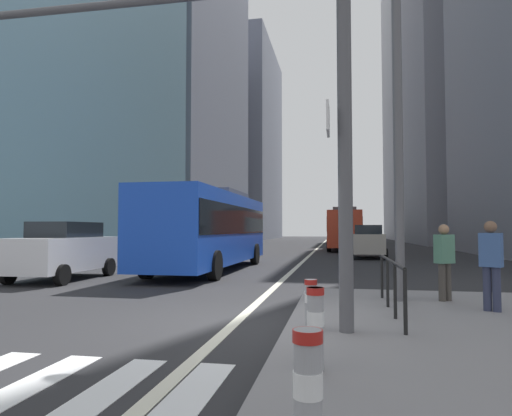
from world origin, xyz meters
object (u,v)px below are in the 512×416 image
object	(u,v)px
car_receding_far	(368,241)
bollard_front	(308,394)
car_oncoming_far	(222,239)
pedestrian_walking	(491,261)
city_bus_red_distant	(349,228)
traffic_signal_gantry	(199,79)
car_oncoming_mid	(227,240)
city_bus_red_receding	(345,228)
street_lamp_post	(397,67)
car_receding_near	(343,234)
bollard_left	(316,324)
pedestrian_far	(444,258)
sedan_white_oncoming	(64,250)
city_bus_blue_oncoming	(211,226)
bollard_right	(311,301)

from	to	relation	value
car_receding_far	bollard_front	distance (m)	24.21
car_oncoming_far	pedestrian_walking	distance (m)	25.84
city_bus_red_distant	traffic_signal_gantry	world-z (taller)	traffic_signal_gantry
car_oncoming_mid	car_oncoming_far	xyz separation A→B (m)	(-1.19, 3.13, -0.00)
city_bus_red_receding	street_lamp_post	world-z (taller)	street_lamp_post
street_lamp_post	car_receding_near	bearing A→B (deg)	90.58
bollard_left	street_lamp_post	bearing A→B (deg)	72.88
pedestrian_far	sedan_white_oncoming	bearing A→B (deg)	163.33
car_receding_near	bollard_front	bearing A→B (deg)	-90.82
sedan_white_oncoming	bollard_left	bearing A→B (deg)	-44.32
traffic_signal_gantry	pedestrian_far	bearing A→B (deg)	36.96
bollard_front	bollard_left	distance (m)	2.12
car_receding_far	bollard_front	world-z (taller)	car_receding_far
city_bus_blue_oncoming	sedan_white_oncoming	distance (m)	5.78
street_lamp_post	bollard_front	size ratio (longest dim) A/B	8.87
bollard_right	pedestrian_walking	bearing A→B (deg)	33.02
city_bus_red_distant	street_lamp_post	distance (m)	46.70
bollard_front	traffic_signal_gantry	bearing A→B (deg)	116.84
city_bus_blue_oncoming	bollard_right	bearing A→B (deg)	-66.18
pedestrian_far	city_bus_blue_oncoming	bearing A→B (deg)	134.64
car_receding_far	city_bus_red_receding	bearing A→B (deg)	96.08
city_bus_red_distant	car_receding_far	bearing A→B (deg)	-89.34
city_bus_blue_oncoming	bollard_front	world-z (taller)	city_bus_blue_oncoming
city_bus_blue_oncoming	bollard_front	bearing A→B (deg)	-71.47
city_bus_red_receding	pedestrian_walking	bearing A→B (deg)	-85.43
car_oncoming_mid	pedestrian_walking	distance (m)	22.51
city_bus_blue_oncoming	city_bus_red_receding	size ratio (longest dim) A/B	0.99
city_bus_red_receding	pedestrian_far	distance (m)	27.52
car_receding_far	city_bus_blue_oncoming	bearing A→B (deg)	-126.91
city_bus_red_receding	car_receding_near	bearing A→B (deg)	89.65
city_bus_red_distant	car_receding_near	world-z (taller)	city_bus_red_distant
car_oncoming_mid	street_lamp_post	size ratio (longest dim) A/B	0.58
city_bus_blue_oncoming	city_bus_red_receding	bearing A→B (deg)	73.86
car_receding_near	car_oncoming_far	size ratio (longest dim) A/B	0.95
bollard_left	car_receding_near	bearing A→B (deg)	89.10
car_oncoming_mid	bollard_front	xyz separation A→B (m)	(7.15, -26.32, -0.34)
car_oncoming_far	street_lamp_post	bearing A→B (deg)	-66.09
car_receding_far	street_lamp_post	bearing A→B (deg)	-91.29
car_receding_near	pedestrian_walking	xyz separation A→B (m)	(2.10, -58.60, 0.11)
city_bus_red_distant	bollard_front	world-z (taller)	city_bus_red_distant
street_lamp_post	bollard_left	bearing A→B (deg)	-107.12
traffic_signal_gantry	street_lamp_post	distance (m)	4.91
car_oncoming_far	pedestrian_far	world-z (taller)	car_oncoming_far
sedan_white_oncoming	city_bus_red_distant	distance (m)	44.26
city_bus_blue_oncoming	city_bus_red_receding	world-z (taller)	same
traffic_signal_gantry	pedestrian_far	world-z (taller)	traffic_signal_gantry
car_oncoming_mid	traffic_signal_gantry	distance (m)	23.10
bollard_right	pedestrian_walking	size ratio (longest dim) A/B	0.45
bollard_left	car_oncoming_mid	bearing A→B (deg)	106.34
city_bus_red_distant	bollard_left	distance (m)	51.71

